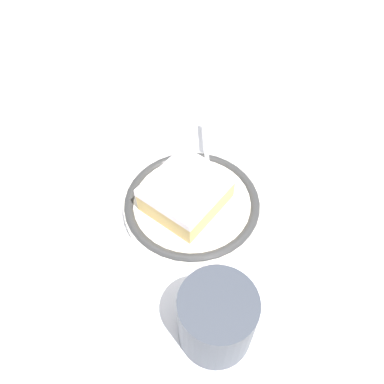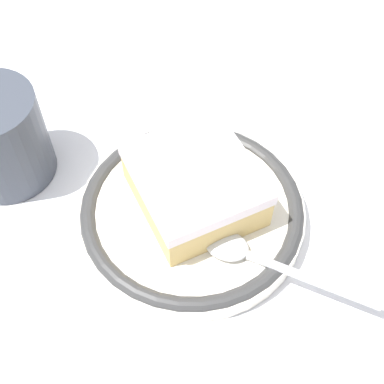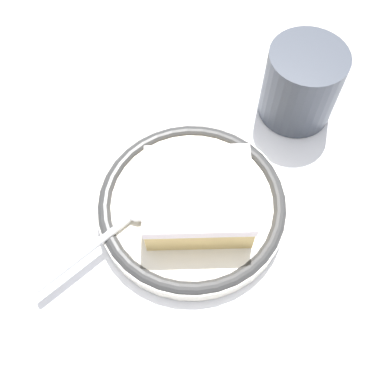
% 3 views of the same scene
% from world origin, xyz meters
% --- Properties ---
extents(ground_plane, '(2.40, 2.40, 0.00)m').
position_xyz_m(ground_plane, '(0.00, 0.00, 0.00)').
color(ground_plane, '#B7B2A8').
extents(placemat, '(0.53, 0.37, 0.00)m').
position_xyz_m(placemat, '(0.00, 0.00, 0.00)').
color(placemat, white).
rests_on(placemat, ground_plane).
extents(plate, '(0.18, 0.18, 0.02)m').
position_xyz_m(plate, '(0.02, -0.01, 0.01)').
color(plate, silver).
rests_on(plate, placemat).
extents(cake_slice, '(0.10, 0.09, 0.04)m').
position_xyz_m(cake_slice, '(0.02, -0.00, 0.04)').
color(cake_slice, '#DBB76B').
rests_on(cake_slice, plate).
extents(spoon, '(0.11, 0.09, 0.01)m').
position_xyz_m(spoon, '(0.09, 0.01, 0.02)').
color(spoon, silver).
rests_on(spoon, plate).
extents(cup, '(0.08, 0.08, 0.08)m').
position_xyz_m(cup, '(-0.09, -0.12, 0.04)').
color(cup, '#383D47').
rests_on(cup, placemat).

